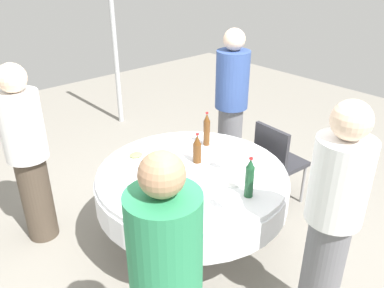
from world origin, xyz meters
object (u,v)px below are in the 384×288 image
Objects in this scene: bottle_dark_green_near at (249,178)px; person_mid at (332,221)px; plate_north at (233,180)px; wine_glass_mid at (224,196)px; chair_south at (277,158)px; plate_right at (136,156)px; person_near at (231,106)px; wine_glass_front at (222,158)px; bottle_brown_outer at (197,149)px; dining_table at (192,187)px; bottle_brown_inner at (207,130)px; plate_west at (191,192)px; person_inner at (28,153)px.

person_mid is at bearing 92.66° from bottle_dark_green_near.
person_mid is at bearing 87.39° from plate_north.
chair_south is at bearing -159.67° from wine_glass_mid.
person_near is at bearing -176.94° from plate_right.
plate_right is (0.41, -0.62, -0.09)m from wine_glass_front.
plate_north is 0.94m from chair_south.
bottle_dark_green_near is 2.31× the size of wine_glass_front.
person_mid reaches higher than plate_right.
bottle_dark_green_near reaches higher than bottle_brown_outer.
person_mid reaches higher than wine_glass_mid.
person_mid is (0.03, 1.25, 0.01)m from bottle_brown_outer.
wine_glass_front reaches higher than plate_north.
wine_glass_mid is at bearing 71.94° from dining_table.
bottle_brown_inner is 1.44× the size of plate_west.
bottle_brown_outer reaches higher than plate_right.
plate_right is (0.28, -1.02, -0.14)m from bottle_dark_green_near.
bottle_brown_outer reaches higher than plate_west.
plate_west is (0.01, 0.72, -0.00)m from plate_right.
bottle_brown_inner is at bearing -71.36° from person_inner.
wine_glass_mid is at bearing 46.45° from wine_glass_front.
person_mid is at bearing -107.57° from person_inner.
wine_glass_mid is 0.31m from plate_west.
wine_glass_mid is 0.69× the size of plate_west.
person_near is at bearing -140.50° from wine_glass_front.
bottle_brown_outer reaches higher than plate_north.
bottle_brown_outer is at bearing 130.30° from plate_right.
bottle_brown_outer is at bearing -96.28° from chair_south.
plate_right is 1.26m from person_near.
bottle_brown_outer reaches higher than wine_glass_front.
dining_table is 11.40× the size of wine_glass_front.
person_near is at bearing -152.54° from bottle_brown_outer.
person_inner is at bearing -46.67° from dining_table.
person_mid is (0.31, 1.44, -0.02)m from bottle_brown_inner.
bottle_dark_green_near is at bearing 98.20° from dining_table.
plate_north is 0.13× the size of person_near.
person_near is (-0.62, -0.29, -0.01)m from bottle_brown_inner.
person_near is (-1.98, 0.43, 0.04)m from person_inner.
person_near is at bearing -155.24° from bottle_brown_inner.
person_near is 1.92× the size of chair_south.
wine_glass_mid is (0.25, -0.01, -0.04)m from bottle_dark_green_near.
wine_glass_front is (0.21, 0.40, -0.05)m from bottle_brown_inner.
bottle_dark_green_near is 2.08× the size of wine_glass_mid.
plate_north is at bearing 113.55° from plate_right.
dining_table is at bearing -90.00° from person_inner.
person_near is (-1.25, -0.07, 0.13)m from plate_right.
wine_glass_mid is at bearing -1.16° from bottle_dark_green_near.
chair_south is at bearing -165.31° from plate_north.
bottle_brown_outer is 0.34m from bottle_brown_inner.
person_mid is (0.10, 1.04, 0.03)m from wine_glass_front.
plate_north is at bearing 91.27° from bottle_brown_outer.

